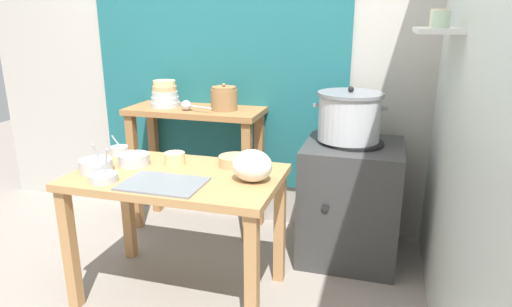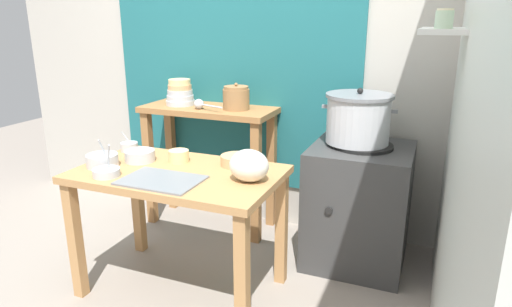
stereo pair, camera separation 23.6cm
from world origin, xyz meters
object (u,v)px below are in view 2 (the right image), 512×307
Objects in this scene: plastic_bag at (249,166)px; serving_tray at (161,180)px; ladle at (200,104)px; prep_bowl_3 at (129,146)px; prep_bowl_5 at (102,160)px; stove_block at (358,205)px; clay_pot at (236,98)px; prep_bowl_0 at (140,155)px; prep_bowl_1 at (106,172)px; prep_bowl_2 at (237,160)px; prep_table at (179,190)px; back_shelf_table at (209,137)px; steamer_pot at (358,118)px; prep_bowl_4 at (179,156)px; bowl_stack_enamel at (180,93)px.

serving_tray is at bearing -157.66° from plastic_bag.
ladle reaches higher than prep_bowl_3.
prep_bowl_5 is (0.05, -0.30, 0.01)m from prep_bowl_3.
stove_block is 1.08m from clay_pot.
prep_bowl_1 is at bearing -91.25° from prep_bowl_0.
prep_bowl_1 is at bearing -67.22° from prep_bowl_3.
prep_bowl_1 is at bearing -172.24° from serving_tray.
prep_bowl_5 is (-0.68, -0.30, 0.01)m from prep_bowl_2.
prep_table is 0.54m from prep_bowl_3.
back_shelf_table is 1.23× the size of stove_block.
prep_bowl_3 is 0.75× the size of prep_bowl_5.
plastic_bag is at bearing -51.93° from prep_bowl_2.
back_shelf_table is at bearing 87.55° from prep_bowl_1.
back_shelf_table is 2.14× the size of steamer_pot.
prep_bowl_0 reaches higher than serving_tray.
steamer_pot is 3.47× the size of prep_bowl_3.
prep_bowl_3 is at bearing 112.78° from prep_bowl_1.
stove_block is 1.47m from prep_bowl_3.
prep_bowl_4 is (-0.08, 0.14, 0.15)m from prep_table.
stove_block reaches higher than prep_bowl_2.
clay_pot reaches higher than stove_block.
prep_bowl_2 is 1.55× the size of prep_bowl_4.
steamer_pot is 1.31m from prep_bowl_0.
back_shelf_table is 2.40× the size of serving_tray.
steamer_pot is 3.91× the size of prep_bowl_4.
serving_tray is 2.26× the size of prep_bowl_1.
serving_tray is at bearing -10.15° from prep_bowl_5.
stove_block is at bearing 38.14° from prep_bowl_1.
prep_bowl_0 is at bearing -76.11° from bowl_stack_enamel.
prep_bowl_2 is at bearing 14.31° from prep_bowl_0.
prep_bowl_3 is (-0.44, -0.62, -0.23)m from clay_pot.
prep_bowl_0 is at bearing -161.69° from prep_bowl_4.
stove_block is at bearing -2.05° from ladle.
back_shelf_table reaches higher than plastic_bag.
serving_tray is (0.26, -1.00, 0.05)m from back_shelf_table.
clay_pot reaches higher than prep_bowl_4.
prep_bowl_2 is at bearing -50.98° from back_shelf_table.
bowl_stack_enamel is 1.24m from plastic_bag.
plastic_bag is 0.85m from prep_bowl_5.
ladle is 1.45× the size of prep_bowl_0.
ladle reaches higher than prep_bowl_5.
prep_bowl_2 is at bearing -40.47° from bowl_stack_enamel.
prep_table is at bearing -60.04° from bowl_stack_enamel.
serving_tray is (0.28, -0.91, -0.21)m from ladle.
prep_bowl_3 is (-0.18, 0.14, -0.00)m from prep_bowl_0.
prep_bowl_3 reaches higher than prep_bowl_2.
prep_bowl_5 is at bearing -112.99° from clay_pot.
stove_block is at bearing -6.64° from back_shelf_table.
prep_bowl_2 is at bearing -140.97° from stove_block.
clay_pot is 1.04× the size of prep_bowl_1.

